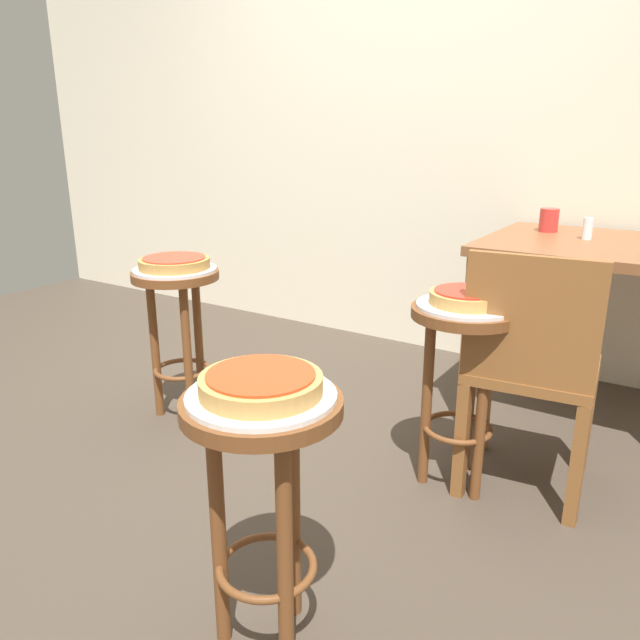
{
  "coord_description": "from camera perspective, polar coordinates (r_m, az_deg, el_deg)",
  "views": [
    {
      "loc": [
        1.45,
        -1.53,
        1.2
      ],
      "look_at": [
        0.38,
        0.13,
        0.58
      ],
      "focal_mm": 34.33,
      "sensor_mm": 36.0,
      "label": 1
    }
  ],
  "objects": [
    {
      "name": "ground_plane",
      "position": [
        2.43,
        -9.49,
        -12.55
      ],
      "size": [
        6.0,
        6.0,
        0.0
      ],
      "primitive_type": "plane",
      "color": "#42382D"
    },
    {
      "name": "back_wall",
      "position": [
        3.51,
        8.94,
        22.04
      ],
      "size": [
        6.0,
        0.1,
        3.0
      ],
      "primitive_type": "cube",
      "color": "beige",
      "rests_on": "ground_plane"
    },
    {
      "name": "stool_foreground",
      "position": [
        1.41,
        -5.28,
        -13.72
      ],
      "size": [
        0.36,
        0.36,
        0.65
      ],
      "color": "brown",
      "rests_on": "ground_plane"
    },
    {
      "name": "serving_plate_foreground",
      "position": [
        1.33,
        -5.49,
        -7.04
      ],
      "size": [
        0.33,
        0.33,
        0.01
      ],
      "primitive_type": "cylinder",
      "color": "silver",
      "rests_on": "stool_foreground"
    },
    {
      "name": "pizza_foreground",
      "position": [
        1.32,
        -5.53,
        -5.92
      ],
      "size": [
        0.27,
        0.27,
        0.05
      ],
      "color": "tan",
      "rests_on": "serving_plate_foreground"
    },
    {
      "name": "stool_middle",
      "position": [
        2.62,
        -13.11,
        0.76
      ],
      "size": [
        0.36,
        0.36,
        0.65
      ],
      "color": "brown",
      "rests_on": "ground_plane"
    },
    {
      "name": "serving_plate_middle",
      "position": [
        2.58,
        -13.38,
        4.6
      ],
      "size": [
        0.34,
        0.34,
        0.01
      ],
      "primitive_type": "cylinder",
      "color": "silver",
      "rests_on": "stool_middle"
    },
    {
      "name": "pizza_middle",
      "position": [
        2.57,
        -13.42,
        5.22
      ],
      "size": [
        0.29,
        0.29,
        0.05
      ],
      "color": "#B78442",
      "rests_on": "serving_plate_middle"
    },
    {
      "name": "stool_leftside",
      "position": [
        2.1,
        13.15,
        -3.44
      ],
      "size": [
        0.36,
        0.36,
        0.65
      ],
      "color": "brown",
      "rests_on": "ground_plane"
    },
    {
      "name": "serving_plate_leftside",
      "position": [
        2.04,
        13.49,
        1.3
      ],
      "size": [
        0.32,
        0.32,
        0.01
      ],
      "primitive_type": "cylinder",
      "color": "silver",
      "rests_on": "stool_leftside"
    },
    {
      "name": "pizza_leftside",
      "position": [
        2.03,
        13.55,
        2.07
      ],
      "size": [
        0.24,
        0.24,
        0.05
      ],
      "color": "tan",
      "rests_on": "serving_plate_leftside"
    },
    {
      "name": "dining_table",
      "position": [
        2.76,
        24.92,
        4.12
      ],
      "size": [
        0.94,
        0.79,
        0.76
      ],
      "color": "brown",
      "rests_on": "ground_plane"
    },
    {
      "name": "cup_far_edge",
      "position": [
        2.94,
        20.56,
        8.71
      ],
      "size": [
        0.08,
        0.08,
        0.1
      ],
      "primitive_type": "cylinder",
      "color": "red",
      "rests_on": "dining_table"
    },
    {
      "name": "condiment_shaker",
      "position": [
        2.78,
        23.68,
        7.81
      ],
      "size": [
        0.04,
        0.04,
        0.09
      ],
      "primitive_type": "cylinder",
      "color": "white",
      "rests_on": "dining_table"
    },
    {
      "name": "wooden_chair",
      "position": [
        2.1,
        19.05,
        -4.06
      ],
      "size": [
        0.44,
        0.44,
        0.85
      ],
      "color": "brown",
      "rests_on": "ground_plane"
    }
  ]
}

